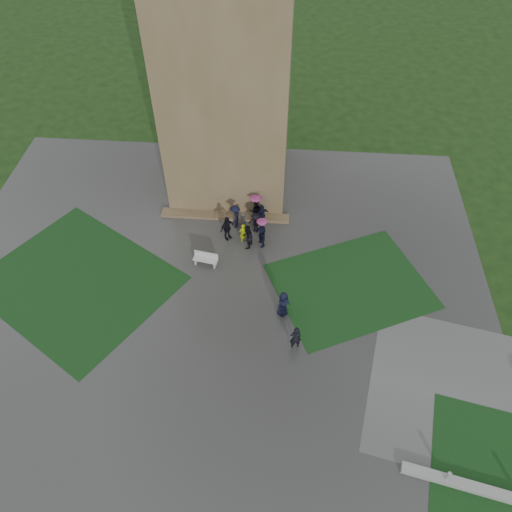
# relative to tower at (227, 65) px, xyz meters

# --- Properties ---
(ground) EXTENTS (120.00, 120.00, 0.00)m
(ground) POSITION_rel_tower_xyz_m (0.00, -15.00, -9.00)
(ground) COLOR black
(plaza) EXTENTS (34.00, 34.00, 0.02)m
(plaza) POSITION_rel_tower_xyz_m (0.00, -13.00, -8.99)
(plaza) COLOR #333431
(plaza) RESTS_ON ground
(lawn_inset_left) EXTENTS (14.10, 13.46, 0.01)m
(lawn_inset_left) POSITION_rel_tower_xyz_m (-8.50, -11.00, -8.97)
(lawn_inset_left) COLOR black
(lawn_inset_left) RESTS_ON plaza
(lawn_inset_right) EXTENTS (11.12, 10.15, 0.01)m
(lawn_inset_right) POSITION_rel_tower_xyz_m (8.50, -10.00, -8.97)
(lawn_inset_right) COLOR black
(lawn_inset_right) RESTS_ON plaza
(tower) EXTENTS (8.00, 8.00, 18.00)m
(tower) POSITION_rel_tower_xyz_m (0.00, 0.00, 0.00)
(tower) COLOR brown
(tower) RESTS_ON ground
(tower_plinth) EXTENTS (9.00, 0.80, 0.22)m
(tower_plinth) POSITION_rel_tower_xyz_m (0.00, -4.40, -8.87)
(tower_plinth) COLOR brown
(tower_plinth) RESTS_ON plaza
(bench) EXTENTS (1.64, 0.76, 0.92)m
(bench) POSITION_rel_tower_xyz_m (-0.69, -8.88, -8.51)
(bench) COLOR silver
(bench) RESTS_ON plaza
(visitor_cluster) EXTENTS (3.44, 3.48, 2.52)m
(visitor_cluster) POSITION_rel_tower_xyz_m (1.79, -5.84, -7.88)
(visitor_cluster) COLOR black
(visitor_cluster) RESTS_ON plaza
(pedestrian_mid) EXTENTS (1.07, 1.06, 1.83)m
(pedestrian_mid) POSITION_rel_tower_xyz_m (4.38, -12.39, -8.06)
(pedestrian_mid) COLOR black
(pedestrian_mid) RESTS_ON plaza
(pedestrian_near) EXTENTS (0.74, 0.58, 1.77)m
(pedestrian_near) POSITION_rel_tower_xyz_m (5.15, -14.61, -8.09)
(pedestrian_near) COLOR black
(pedestrian_near) RESTS_ON plaza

